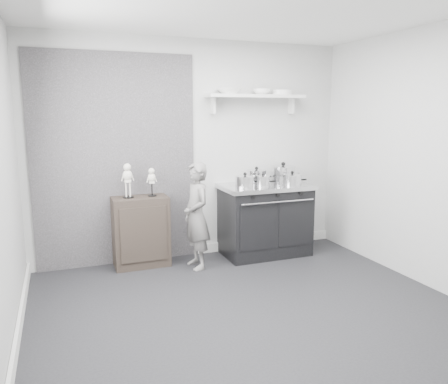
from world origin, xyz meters
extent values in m
plane|color=black|center=(0.00, 0.00, 0.00)|extent=(4.00, 4.00, 0.00)
cube|color=#AAABA8|center=(0.00, 1.80, 1.35)|extent=(4.00, 0.02, 2.70)
cube|color=#AAABA8|center=(0.00, -1.80, 1.35)|extent=(4.00, 0.02, 2.70)
cube|color=#AAABA8|center=(2.00, 0.00, 1.35)|extent=(0.02, 3.60, 2.70)
cube|color=silver|center=(0.00, 0.00, 2.70)|extent=(4.00, 3.60, 0.02)
cube|color=black|center=(-0.95, 1.79, 1.25)|extent=(1.90, 0.02, 2.50)
cube|color=silver|center=(1.00, 1.78, 0.06)|extent=(2.00, 0.03, 0.12)
cube|color=silver|center=(-1.98, 0.00, 0.06)|extent=(0.03, 3.60, 0.12)
cube|color=silver|center=(0.80, 1.67, 2.02)|extent=(1.30, 0.26, 0.04)
cube|color=silver|center=(0.25, 1.74, 1.90)|extent=(0.03, 0.12, 0.20)
cube|color=silver|center=(1.35, 1.74, 1.90)|extent=(0.03, 0.12, 0.20)
cube|color=black|center=(0.86, 1.48, 0.43)|extent=(1.08, 0.65, 0.86)
cube|color=silver|center=(0.86, 1.48, 0.89)|extent=(1.14, 0.69, 0.05)
cube|color=black|center=(0.60, 1.16, 0.45)|extent=(0.45, 0.02, 0.56)
cube|color=black|center=(1.12, 1.16, 0.45)|extent=(0.45, 0.02, 0.56)
cylinder|color=silver|center=(0.86, 1.12, 0.75)|extent=(0.97, 0.02, 0.02)
cylinder|color=black|center=(0.53, 1.14, 0.84)|extent=(0.04, 0.03, 0.04)
cylinder|color=black|center=(0.86, 1.14, 0.84)|extent=(0.04, 0.03, 0.04)
cylinder|color=black|center=(1.18, 1.14, 0.84)|extent=(0.04, 0.03, 0.04)
cube|color=black|center=(-0.72, 1.61, 0.42)|extent=(0.65, 0.38, 0.84)
imported|color=slate|center=(-0.12, 1.30, 0.63)|extent=(0.34, 0.48, 1.26)
cylinder|color=silver|center=(0.52, 1.36, 0.98)|extent=(0.24, 0.24, 0.13)
cylinder|color=silver|center=(0.52, 1.36, 1.05)|extent=(0.25, 0.25, 0.02)
sphere|color=black|center=(0.52, 1.36, 1.08)|extent=(0.04, 0.04, 0.04)
cylinder|color=black|center=(0.69, 1.36, 0.98)|extent=(0.10, 0.02, 0.02)
cylinder|color=silver|center=(0.79, 1.60, 0.99)|extent=(0.25, 0.25, 0.16)
cylinder|color=silver|center=(0.79, 1.60, 1.08)|extent=(0.25, 0.25, 0.02)
sphere|color=black|center=(0.79, 1.60, 1.11)|extent=(0.04, 0.04, 0.04)
cylinder|color=black|center=(0.95, 1.60, 0.99)|extent=(0.10, 0.02, 0.02)
cylinder|color=silver|center=(1.17, 1.59, 1.01)|extent=(0.31, 0.31, 0.19)
cylinder|color=silver|center=(1.17, 1.59, 1.12)|extent=(0.31, 0.31, 0.02)
sphere|color=black|center=(1.17, 1.59, 1.15)|extent=(0.05, 0.05, 0.05)
cylinder|color=black|center=(1.36, 1.59, 1.01)|extent=(0.10, 0.02, 0.02)
cylinder|color=silver|center=(1.13, 1.29, 0.98)|extent=(0.23, 0.23, 0.13)
cylinder|color=silver|center=(1.13, 1.29, 1.05)|extent=(0.24, 0.24, 0.02)
sphere|color=black|center=(1.13, 1.29, 1.08)|extent=(0.04, 0.04, 0.04)
cylinder|color=black|center=(1.29, 1.29, 0.98)|extent=(0.10, 0.02, 0.02)
cylinder|color=silver|center=(0.74, 1.31, 0.98)|extent=(0.17, 0.17, 0.12)
cylinder|color=silver|center=(0.74, 1.31, 1.05)|extent=(0.17, 0.17, 0.02)
sphere|color=black|center=(0.74, 1.31, 1.07)|extent=(0.03, 0.03, 0.03)
cylinder|color=black|center=(0.86, 1.31, 0.98)|extent=(0.10, 0.02, 0.02)
imported|color=white|center=(0.43, 1.67, 2.07)|extent=(0.28, 0.28, 0.07)
imported|color=white|center=(0.88, 1.67, 2.07)|extent=(0.22, 0.22, 0.07)
cylinder|color=silver|center=(1.17, 1.67, 2.07)|extent=(0.27, 0.27, 0.06)
camera|label=1|loc=(-1.59, -3.45, 1.82)|focal=35.00mm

